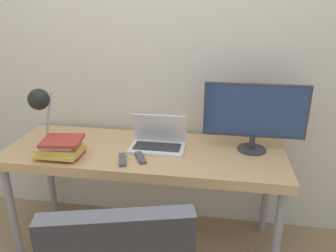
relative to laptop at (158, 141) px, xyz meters
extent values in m
cube|color=beige|center=(-0.08, 0.34, 0.53)|extent=(8.00, 0.05, 2.60)
cube|color=tan|center=(-0.08, -0.04, -0.08)|extent=(1.77, 0.62, 0.06)
cylinder|color=gray|center=(-0.91, -0.29, -0.44)|extent=(0.05, 0.05, 0.66)
cylinder|color=gray|center=(0.74, -0.29, -0.44)|extent=(0.05, 0.05, 0.66)
cylinder|color=gray|center=(-0.91, 0.22, -0.44)|extent=(0.05, 0.05, 0.66)
cylinder|color=gray|center=(0.74, 0.22, -0.44)|extent=(0.05, 0.05, 0.66)
cube|color=silver|center=(0.00, -0.02, -0.04)|extent=(0.35, 0.21, 0.02)
cube|color=#2D2D33|center=(0.00, -0.02, -0.03)|extent=(0.29, 0.13, 0.00)
cube|color=silver|center=(0.00, 0.05, 0.07)|extent=(0.35, 0.08, 0.20)
cube|color=silver|center=(0.00, 0.05, 0.07)|extent=(0.31, 0.06, 0.18)
cylinder|color=#333338|center=(0.59, 0.06, -0.04)|extent=(0.18, 0.18, 0.01)
cylinder|color=#333338|center=(0.59, 0.06, 0.01)|extent=(0.04, 0.04, 0.09)
cube|color=#333338|center=(0.59, 0.06, 0.21)|extent=(0.62, 0.02, 0.34)
cube|color=navy|center=(0.59, 0.05, 0.21)|extent=(0.60, 0.00, 0.31)
cylinder|color=#4C4C51|center=(-0.70, 0.01, -0.04)|extent=(0.15, 0.15, 0.02)
cylinder|color=#99999E|center=(-0.70, -0.06, 0.13)|extent=(0.02, 0.16, 0.32)
sphere|color=black|center=(-0.70, -0.13, 0.28)|extent=(0.13, 0.13, 0.13)
cube|color=#B2382D|center=(-0.55, -0.20, -0.04)|extent=(0.24, 0.13, 0.02)
cube|color=gold|center=(-0.56, -0.21, -0.02)|extent=(0.26, 0.20, 0.02)
cube|color=gold|center=(-0.56, -0.23, 0.01)|extent=(0.25, 0.15, 0.03)
cube|color=silver|center=(-0.56, -0.22, 0.04)|extent=(0.21, 0.14, 0.03)
cube|color=#B2382D|center=(-0.54, -0.21, 0.06)|extent=(0.25, 0.23, 0.02)
cube|color=#4C4C51|center=(-0.17, -0.22, -0.04)|extent=(0.08, 0.16, 0.02)
cube|color=#4C4C51|center=(-0.07, -0.18, -0.04)|extent=(0.10, 0.15, 0.02)
ellipsoid|color=black|center=(-0.54, -0.22, -0.03)|extent=(0.14, 0.09, 0.04)
camera|label=1|loc=(0.37, -1.88, 0.83)|focal=35.00mm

